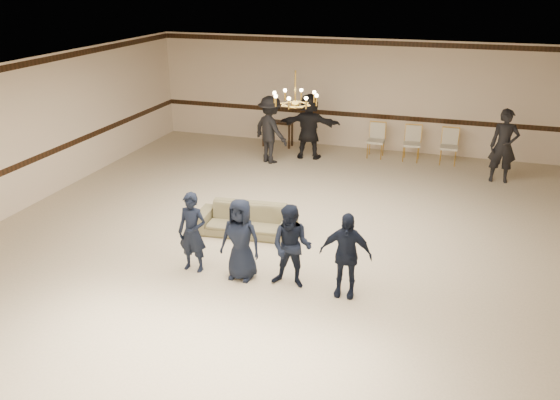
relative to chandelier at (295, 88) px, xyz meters
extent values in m
cube|color=beige|center=(0.00, -1.00, -2.88)|extent=(12.00, 14.00, 0.01)
cube|color=black|center=(0.00, -1.00, 0.33)|extent=(12.00, 14.00, 0.01)
cube|color=beige|center=(0.00, 6.00, -1.27)|extent=(12.00, 0.01, 3.20)
cube|color=beige|center=(-6.00, -1.00, -1.27)|extent=(0.01, 14.00, 3.20)
cube|color=black|center=(0.00, 5.99, -1.88)|extent=(12.00, 0.02, 0.14)
cube|color=black|center=(0.00, 5.99, 0.21)|extent=(12.00, 0.02, 0.14)
imported|color=black|center=(-1.15, -2.35, -2.15)|extent=(0.54, 0.36, 1.45)
imported|color=black|center=(-0.25, -2.35, -2.15)|extent=(0.72, 0.49, 1.45)
imported|color=black|center=(0.65, -2.35, -2.15)|extent=(0.71, 0.55, 1.45)
imported|color=black|center=(1.55, -2.35, -2.15)|extent=(0.86, 0.39, 1.45)
imported|color=#6A6447|center=(-0.81, -0.66, -2.58)|extent=(2.06, 0.96, 0.58)
imported|color=black|center=(-1.82, 3.85, -1.95)|extent=(1.38, 1.20, 1.85)
imported|color=black|center=(-0.92, 4.55, -1.95)|extent=(1.76, 0.70, 1.85)
imported|color=black|center=(4.18, 4.15, -1.95)|extent=(0.70, 0.48, 1.85)
cube|color=#331F11|center=(-2.12, 5.39, -2.49)|extent=(0.92, 0.39, 0.77)
camera|label=1|loc=(3.00, -10.23, 2.02)|focal=35.89mm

